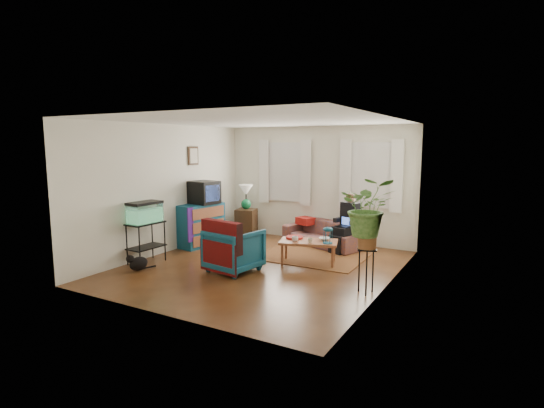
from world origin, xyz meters
The scene contains 31 objects.
floor centered at (0.00, 0.00, 0.00)m, with size 4.50×5.00×0.01m, color #4F2B14.
ceiling centered at (0.00, 0.00, 2.60)m, with size 4.50×5.00×0.01m, color white.
wall_back centered at (0.00, 2.50, 1.30)m, with size 4.50×0.01×2.60m, color silver.
wall_front centered at (0.00, -2.50, 1.30)m, with size 4.50×0.01×2.60m, color silver.
wall_left centered at (-2.25, 0.00, 1.30)m, with size 0.01×5.00×2.60m, color silver.
wall_right centered at (2.25, 0.00, 1.30)m, with size 0.01×5.00×2.60m, color silver.
window_left centered at (-0.80, 2.48, 1.55)m, with size 1.08×0.04×1.38m, color white.
window_right centered at (1.25, 2.48, 1.55)m, with size 1.08×0.04×1.38m, color white.
curtains_left centered at (-0.80, 2.40, 1.55)m, with size 1.36×0.06×1.50m, color white.
curtains_right centered at (1.25, 2.40, 1.55)m, with size 1.36×0.06×1.50m, color white.
picture_frame centered at (-2.21, 0.85, 1.95)m, with size 0.04×0.32×0.40m, color #3D2616.
area_rug centered at (0.52, 1.13, 0.01)m, with size 2.00×1.60×0.01m, color maroon.
sofa centered at (0.34, 2.05, 0.36)m, with size 1.84×0.73×0.72m, color brown.
seated_person centered at (0.97, 1.83, 0.55)m, with size 0.46×0.57×1.10m, color black, non-canonical shape.
side_table centered at (-1.65, 2.06, 0.33)m, with size 0.45×0.45×0.65m, color #3A2115.
table_lamp centered at (-1.65, 2.06, 0.94)m, with size 0.34×0.34×0.60m, color white, non-canonical shape.
dresser centered at (-1.99, 0.75, 0.46)m, with size 0.51×1.02×0.92m, color #104D61.
crt_tv centered at (-1.95, 0.85, 1.17)m, with size 0.56×0.51×0.49m, color black.
aquarium_stand centered at (-2.00, -0.82, 0.38)m, with size 0.38×0.68×0.76m, color black.
aquarium centered at (-2.00, -0.82, 0.96)m, with size 0.34×0.62×0.40m, color #7FD899.
black_cat centered at (-1.75, -1.26, 0.16)m, with size 0.24×0.37×0.31m, color black.
armchair centered at (-0.29, -0.43, 0.41)m, with size 0.81×0.76×0.83m, color #105462.
serape_throw centered at (-0.34, -0.75, 0.59)m, with size 0.83×0.19×0.68m, color #9E0A0A.
coffee_table centered at (0.66, 0.61, 0.22)m, with size 1.05×0.57×0.43m, color brown.
cup_a centered at (0.46, 0.45, 0.48)m, with size 0.12×0.12×0.09m, color white.
cup_b centered at (0.75, 0.46, 0.48)m, with size 0.10×0.10×0.09m, color beige.
bowl centered at (0.90, 0.79, 0.46)m, with size 0.21×0.21×0.05m, color white.
snack_tray centered at (0.34, 0.66, 0.45)m, with size 0.32×0.32×0.04m, color #B21414.
birdcage centered at (1.04, 0.59, 0.59)m, with size 0.17×0.17×0.30m, color #115B6B, non-canonical shape.
plant_stand centered at (2.06, -0.41, 0.34)m, with size 0.29×0.29×0.69m, color black.
potted_plant centered at (2.06, -0.41, 1.16)m, with size 0.78×0.68×0.87m, color #599947.
Camera 1 is at (3.82, -6.38, 2.20)m, focal length 28.00 mm.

